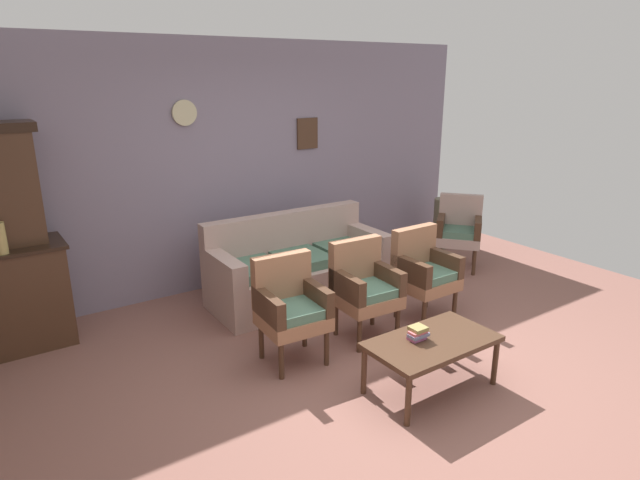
% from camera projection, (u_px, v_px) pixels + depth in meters
% --- Properties ---
extents(ground_plane, '(7.68, 7.68, 0.00)m').
position_uv_depth(ground_plane, '(391.00, 375.00, 4.39)').
color(ground_plane, '#84564C').
extents(wall_back_with_decor, '(6.40, 0.09, 2.70)m').
position_uv_depth(wall_back_with_decor, '(238.00, 165.00, 6.05)').
color(wall_back_with_decor, gray).
rests_on(wall_back_with_decor, ground).
extents(vase_on_cabinet, '(0.10, 0.10, 0.26)m').
position_uv_depth(vase_on_cabinet, '(0.00, 238.00, 4.38)').
color(vase_on_cabinet, tan).
rests_on(vase_on_cabinet, side_cabinet).
extents(floral_couch, '(1.92, 0.84, 0.90)m').
position_uv_depth(floral_couch, '(298.00, 269.00, 5.80)').
color(floral_couch, tan).
rests_on(floral_couch, ground).
extents(armchair_by_doorway, '(0.55, 0.53, 0.90)m').
position_uv_depth(armchair_by_doorway, '(290.00, 305.00, 4.49)').
color(armchair_by_doorway, '#9E6B4C').
rests_on(armchair_by_doorway, ground).
extents(armchair_row_middle, '(0.55, 0.52, 0.90)m').
position_uv_depth(armchair_row_middle, '(364.00, 285.00, 4.90)').
color(armchair_row_middle, '#9E6B4C').
rests_on(armchair_row_middle, ground).
extents(armchair_near_couch_end, '(0.52, 0.49, 0.90)m').
position_uv_depth(armchair_near_couch_end, '(424.00, 270.00, 5.29)').
color(armchair_near_couch_end, '#9E6B4C').
rests_on(armchair_near_couch_end, ground).
extents(wingback_chair_by_fireplace, '(0.71, 0.71, 0.90)m').
position_uv_depth(wingback_chair_by_fireplace, '(459.00, 229.00, 6.67)').
color(wingback_chair_by_fireplace, tan).
rests_on(wingback_chair_by_fireplace, ground).
extents(coffee_table, '(1.00, 0.56, 0.42)m').
position_uv_depth(coffee_table, '(432.00, 345.00, 4.09)').
color(coffee_table, '#472D1E').
rests_on(coffee_table, ground).
extents(book_stack_on_table, '(0.16, 0.11, 0.10)m').
position_uv_depth(book_stack_on_table, '(418.00, 333.00, 4.06)').
color(book_stack_on_table, '#B55B94').
rests_on(book_stack_on_table, coffee_table).
extents(floor_vase_by_wall, '(0.26, 0.26, 0.68)m').
position_uv_depth(floor_vase_by_wall, '(442.00, 223.00, 7.52)').
color(floor_vase_by_wall, '#656049').
rests_on(floor_vase_by_wall, ground).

